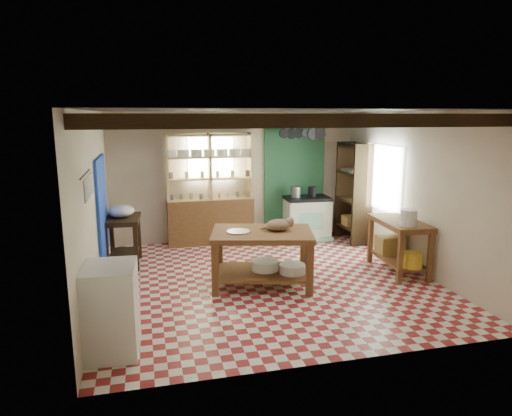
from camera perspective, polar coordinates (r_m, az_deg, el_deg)
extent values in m
cube|color=maroon|center=(7.24, 1.48, -9.06)|extent=(5.00, 5.00, 0.02)
cube|color=#45464A|center=(6.77, 1.60, 12.07)|extent=(5.00, 5.00, 0.02)
cube|color=beige|center=(9.29, -2.59, 3.90)|extent=(5.00, 0.04, 2.60)
cube|color=beige|center=(4.59, 9.93, -4.32)|extent=(5.00, 0.04, 2.60)
cube|color=beige|center=(6.68, -19.61, 0.18)|extent=(0.04, 5.00, 2.60)
cube|color=beige|center=(7.92, 19.26, 1.91)|extent=(0.04, 5.00, 2.60)
cube|color=#301F10|center=(6.77, 1.59, 11.06)|extent=(5.00, 3.80, 0.15)
cube|color=blue|center=(7.59, -18.67, 0.02)|extent=(0.04, 1.40, 1.60)
cube|color=#205231|center=(9.59, 4.80, 3.81)|extent=(1.30, 0.04, 2.30)
cube|color=#B6CAB3|center=(9.14, -5.68, 6.25)|extent=(0.90, 0.02, 0.80)
cube|color=#B6CAB3|center=(8.74, 15.63, 3.65)|extent=(0.02, 1.30, 1.20)
cube|color=black|center=(5.42, -20.49, 2.75)|extent=(0.06, 0.90, 0.28)
cube|color=black|center=(9.11, 5.76, 9.26)|extent=(0.86, 0.12, 0.36)
cube|color=#D8B57D|center=(9.04, -5.76, 2.36)|extent=(1.70, 0.34, 2.20)
cube|color=#301F10|center=(9.40, 12.05, 1.90)|extent=(0.40, 0.86, 2.00)
cube|color=brown|center=(6.91, 0.75, -6.31)|extent=(1.68, 1.31, 0.84)
cube|color=silver|center=(9.50, 6.38, -1.24)|extent=(0.93, 0.65, 0.89)
cube|color=#301F10|center=(8.11, -16.24, -4.03)|extent=(0.63, 0.87, 0.85)
cube|color=silver|center=(5.25, -17.65, -12.00)|extent=(0.59, 0.69, 0.98)
cube|color=brown|center=(7.83, 17.38, -4.58)|extent=(0.70, 1.25, 0.87)
ellipsoid|color=#9B785A|center=(6.82, 2.86, -2.13)|extent=(0.40, 0.31, 0.17)
cylinder|color=#A4A4AB|center=(6.74, -2.21, -2.96)|extent=(0.42, 0.42, 0.02)
cylinder|color=silver|center=(6.99, 1.15, -7.16)|extent=(0.50, 0.50, 0.14)
cylinder|color=silver|center=(6.87, 4.55, -7.57)|extent=(0.47, 0.47, 0.14)
cylinder|color=#A4A4AB|center=(9.32, 4.99, 2.01)|extent=(0.20, 0.20, 0.22)
cylinder|color=black|center=(9.42, 7.03, 2.04)|extent=(0.17, 0.17, 0.21)
ellipsoid|color=silver|center=(7.99, -16.46, -0.36)|extent=(0.45, 0.45, 0.21)
cylinder|color=silver|center=(7.37, 18.52, -1.16)|extent=(0.27, 0.27, 0.25)
cube|color=#A38541|center=(8.10, 16.41, -4.41)|extent=(0.44, 0.37, 0.29)
cylinder|color=gold|center=(7.47, 18.89, -6.15)|extent=(0.34, 0.34, 0.23)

